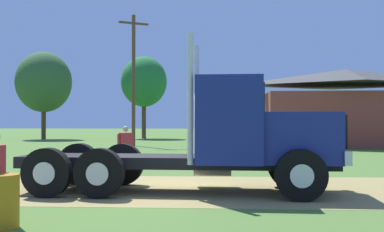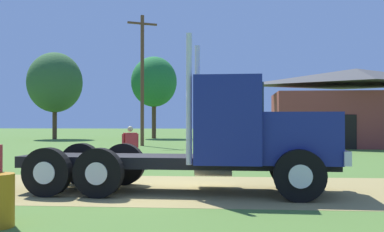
{
  "view_description": "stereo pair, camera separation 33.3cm",
  "coord_description": "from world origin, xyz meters",
  "px_view_note": "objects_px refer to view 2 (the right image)",
  "views": [
    {
      "loc": [
        1.72,
        -12.05,
        1.77
      ],
      "look_at": [
        1.09,
        -0.43,
        1.91
      ],
      "focal_mm": 43.11,
      "sensor_mm": 36.0,
      "label": 1
    },
    {
      "loc": [
        2.06,
        -12.03,
        1.77
      ],
      "look_at": [
        1.09,
        -0.43,
        1.91
      ],
      "focal_mm": 43.11,
      "sensor_mm": 36.0,
      "label": 2
    }
  ],
  "objects_px": {
    "visitor_far_side": "(130,145)",
    "shed_building": "(357,109)",
    "utility_pole_near": "(142,77)",
    "truck_foreground_white": "(226,140)"
  },
  "relations": [
    {
      "from": "truck_foreground_white",
      "to": "visitor_far_side",
      "type": "bearing_deg",
      "value": 122.78
    },
    {
      "from": "shed_building",
      "to": "utility_pole_near",
      "type": "distance_m",
      "value": 15.28
    },
    {
      "from": "visitor_far_side",
      "to": "shed_building",
      "type": "distance_m",
      "value": 20.13
    },
    {
      "from": "utility_pole_near",
      "to": "visitor_far_side",
      "type": "bearing_deg",
      "value": -80.69
    },
    {
      "from": "visitor_far_side",
      "to": "shed_building",
      "type": "height_order",
      "value": "shed_building"
    },
    {
      "from": "visitor_far_side",
      "to": "utility_pole_near",
      "type": "height_order",
      "value": "utility_pole_near"
    },
    {
      "from": "truck_foreground_white",
      "to": "shed_building",
      "type": "height_order",
      "value": "shed_building"
    },
    {
      "from": "truck_foreground_white",
      "to": "utility_pole_near",
      "type": "distance_m",
      "value": 22.58
    },
    {
      "from": "truck_foreground_white",
      "to": "utility_pole_near",
      "type": "xyz_separation_m",
      "value": [
        -6.23,
        21.39,
        3.67
      ]
    },
    {
      "from": "shed_building",
      "to": "visitor_far_side",
      "type": "bearing_deg",
      "value": -128.63
    }
  ]
}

